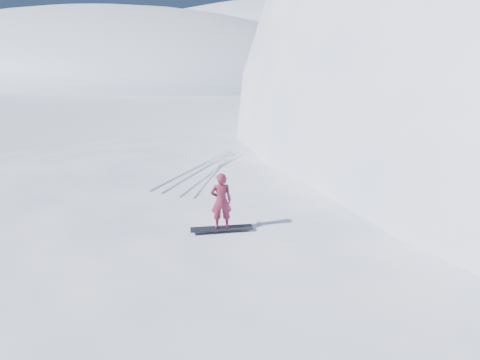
{
  "coord_description": "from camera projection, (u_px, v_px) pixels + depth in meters",
  "views": [
    {
      "loc": [
        8.53,
        -8.98,
        7.3
      ],
      "look_at": [
        2.85,
        0.91,
        3.5
      ],
      "focal_mm": 32.0,
      "sensor_mm": 36.0,
      "label": 1
    }
  ],
  "objects": [
    {
      "name": "ground",
      "position": [
        149.0,
        277.0,
        13.73
      ],
      "size": [
        400.0,
        400.0,
        0.0
      ],
      "primitive_type": "plane",
      "color": "white",
      "rests_on": "ground"
    },
    {
      "name": "near_ridge",
      "position": [
        225.0,
        247.0,
        15.72
      ],
      "size": [
        36.0,
        28.0,
        4.8
      ],
      "primitive_type": "ellipsoid",
      "color": "white",
      "rests_on": "ground"
    },
    {
      "name": "far_ridge_a",
      "position": [
        91.0,
        72.0,
        96.19
      ],
      "size": [
        120.0,
        70.0,
        28.0
      ],
      "primitive_type": "ellipsoid",
      "color": "white",
      "rests_on": "ground"
    },
    {
      "name": "far_ridge_c",
      "position": [
        300.0,
        65.0,
        123.13
      ],
      "size": [
        140.0,
        90.0,
        36.0
      ],
      "primitive_type": "ellipsoid",
      "color": "white",
      "rests_on": "ground"
    },
    {
      "name": "wind_bumps",
      "position": [
        176.0,
        247.0,
        15.73
      ],
      "size": [
        16.0,
        14.4,
        1.0
      ],
      "color": "white",
      "rests_on": "ground"
    },
    {
      "name": "snowboard",
      "position": [
        222.0,
        228.0,
        11.54
      ],
      "size": [
        1.52,
        1.28,
        0.03
      ],
      "primitive_type": "cube",
      "rotation": [
        0.0,
        0.0,
        0.66
      ],
      "color": "black",
      "rests_on": "near_ridge"
    },
    {
      "name": "snowboarder",
      "position": [
        221.0,
        201.0,
        11.29
      ],
      "size": [
        0.67,
        0.64,
        1.55
      ],
      "primitive_type": "imported",
      "rotation": [
        0.0,
        0.0,
        3.8
      ],
      "color": "maroon",
      "rests_on": "snowboard"
    },
    {
      "name": "vapor_plume",
      "position": [
        77.0,
        90.0,
        62.6
      ],
      "size": [
        9.6,
        7.68,
        6.72
      ],
      "primitive_type": "ellipsoid",
      "color": "white",
      "rests_on": "ground"
    },
    {
      "name": "board_tracks",
      "position": [
        206.0,
        169.0,
        16.72
      ],
      "size": [
        2.26,
        5.98,
        0.04
      ],
      "color": "silver",
      "rests_on": "ground"
    }
  ]
}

